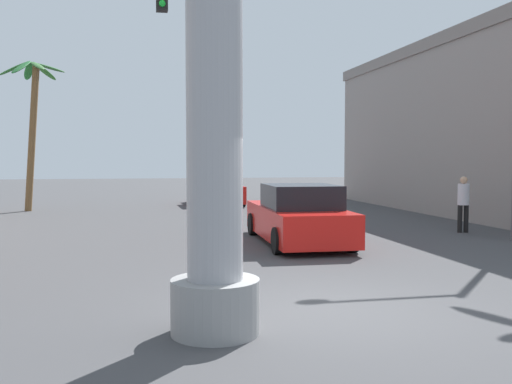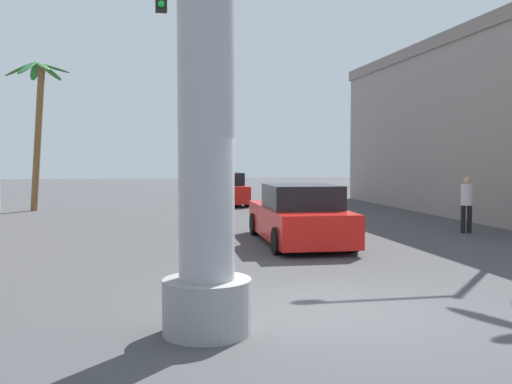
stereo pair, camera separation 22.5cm
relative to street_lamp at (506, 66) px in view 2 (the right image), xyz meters
The scene contains 7 objects.
ground_plane 9.30m from the street_lamp, 148.90° to the left, with size 95.46×95.46×0.00m, color #424244.
building_right 9.37m from the street_lamp, 57.54° to the left, with size 6.65×17.61×7.04m.
street_lamp is the anchor object (origin of this frame).
car_lead 6.81m from the street_lamp, behind, with size 2.14×5.00×1.56m.
car_far 15.41m from the street_lamp, 113.11° to the left, with size 2.19×4.57×1.56m.
palm_tree_far_left 18.43m from the street_lamp, 139.23° to the left, with size 2.71×2.61×6.42m.
pedestrian_mid_right 4.10m from the street_lamp, 90.04° to the left, with size 0.36×0.36×1.70m.
Camera 2 is at (-2.52, -7.91, 2.23)m, focal length 40.00 mm.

